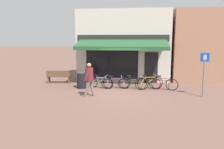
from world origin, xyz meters
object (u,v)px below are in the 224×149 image
bicycle_black (134,83)px  pedestrian_adult (89,76)px  bicycle_red (163,84)px  parking_sign (204,70)px  bicycle_orange (149,83)px  litter_bin (81,80)px  bicycle_silver (100,82)px  park_bench (59,76)px  bicycle_purple (115,83)px

bicycle_black → pedestrian_adult: pedestrian_adult is taller
bicycle_red → parking_sign: (1.86, -1.36, 1.05)m
bicycle_black → bicycle_red: 1.74m
bicycle_black → parking_sign: bearing=-13.7°
bicycle_orange → bicycle_black: bearing=161.0°
bicycle_black → litter_bin: litter_bin is taller
bicycle_silver → pedestrian_adult: bearing=-80.2°
bicycle_black → bicycle_red: size_ratio=1.04×
bicycle_silver → litter_bin: size_ratio=1.58×
park_bench → bicycle_orange: bearing=-14.5°
pedestrian_adult → parking_sign: size_ratio=0.76×
bicycle_orange → pedestrian_adult: pedestrian_adult is taller
pedestrian_adult → litter_bin: pedestrian_adult is taller
bicycle_black → park_bench: park_bench is taller
bicycle_purple → bicycle_red: (2.85, 0.06, 0.02)m
bicycle_silver → bicycle_black: bearing=15.0°
pedestrian_adult → park_bench: pedestrian_adult is taller
litter_bin → park_bench: bearing=144.3°
bicycle_purple → park_bench: park_bench is taller
bicycle_purple → parking_sign: size_ratio=0.70×
bicycle_black → bicycle_orange: 0.91m
bicycle_silver → bicycle_orange: bearing=15.8°
bicycle_black → bicycle_red: bicycle_red is taller
bicycle_purple → pedestrian_adult: size_ratio=0.93×
bicycle_black → litter_bin: 3.17m
bicycle_purple → bicycle_orange: (2.02, 0.11, 0.03)m
bicycle_red → pedestrian_adult: bearing=-138.7°
bicycle_silver → bicycle_orange: bicycle_orange is taller
bicycle_silver → parking_sign: parking_sign is taller
bicycle_purple → litter_bin: bearing=172.4°
bicycle_purple → bicycle_red: bicycle_red is taller
bicycle_purple → litter_bin: (-2.06, -0.04, 0.17)m
bicycle_black → parking_sign: (3.61, -1.38, 1.07)m
bicycle_black → litter_bin: size_ratio=1.66×
litter_bin → parking_sign: (6.77, -1.26, 0.90)m
bicycle_orange → pedestrian_adult: (-3.17, -2.03, 0.67)m
park_bench → pedestrian_adult: bearing=-51.5°
bicycle_purple → pedestrian_adult: 2.35m
bicycle_purple → bicycle_red: bearing=-7.5°
bicycle_red → park_bench: bearing=-175.9°
bicycle_orange → park_bench: bicycle_orange is taller
bicycle_silver → bicycle_orange: size_ratio=0.99×
bicycle_black → pedestrian_adult: (-2.25, -2.01, 0.70)m
bicycle_silver → park_bench: bearing=174.1°
pedestrian_adult → litter_bin: 2.16m
bicycle_black → park_bench: size_ratio=1.09×
bicycle_silver → bicycle_purple: bearing=8.5°
bicycle_red → parking_sign: bearing=-21.1°
bicycle_purple → bicycle_black: bicycle_black is taller
pedestrian_adult → bicycle_silver: bearing=72.9°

